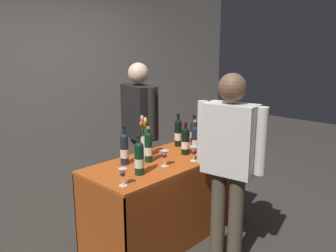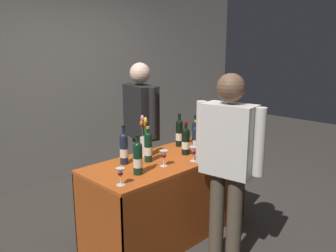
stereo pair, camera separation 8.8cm
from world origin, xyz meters
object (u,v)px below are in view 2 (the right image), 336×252
(featured_wine_bottle, at_px, (196,139))
(taster_foreground_right, at_px, (228,156))
(vendor_presenter, at_px, (141,122))
(display_bottle_0, at_px, (148,146))
(wine_glass_near_vendor, at_px, (120,173))
(tasting_table, at_px, (168,182))
(wine_glass_near_taster, at_px, (164,155))
(flower_vase, at_px, (146,143))
(wine_glass_mid, at_px, (194,151))

(featured_wine_bottle, bearing_deg, taster_foreground_right, -117.79)
(vendor_presenter, distance_m, taster_foreground_right, 1.30)
(display_bottle_0, height_order, wine_glass_near_vendor, display_bottle_0)
(display_bottle_0, relative_size, taster_foreground_right, 0.20)
(tasting_table, height_order, wine_glass_near_taster, wine_glass_near_taster)
(tasting_table, distance_m, flower_vase, 0.42)
(featured_wine_bottle, distance_m, wine_glass_mid, 0.26)
(taster_foreground_right, bearing_deg, wine_glass_near_taster, 9.81)
(tasting_table, xyz_separation_m, flower_vase, (-0.10, 0.19, 0.36))
(display_bottle_0, relative_size, wine_glass_near_vendor, 2.41)
(wine_glass_near_taster, relative_size, vendor_presenter, 0.09)
(wine_glass_near_vendor, height_order, vendor_presenter, vendor_presenter)
(wine_glass_near_vendor, bearing_deg, display_bottle_0, 27.00)
(tasting_table, relative_size, wine_glass_near_taster, 11.36)
(wine_glass_near_taster, distance_m, flower_vase, 0.33)
(wine_glass_near_vendor, distance_m, taster_foreground_right, 0.83)
(wine_glass_near_vendor, xyz_separation_m, vendor_presenter, (0.90, 0.83, 0.10))
(vendor_presenter, relative_size, taster_foreground_right, 1.02)
(tasting_table, relative_size, display_bottle_0, 4.96)
(flower_vase, relative_size, vendor_presenter, 0.25)
(wine_glass_near_vendor, height_order, flower_vase, flower_vase)
(wine_glass_near_taster, xyz_separation_m, taster_foreground_right, (0.17, -0.53, 0.07))
(wine_glass_mid, xyz_separation_m, wine_glass_near_taster, (-0.28, 0.09, 0.01))
(wine_glass_near_taster, relative_size, taster_foreground_right, 0.09)
(wine_glass_near_taster, relative_size, flower_vase, 0.36)
(wine_glass_near_vendor, xyz_separation_m, wine_glass_mid, (0.79, -0.02, -0.00))
(tasting_table, bearing_deg, wine_glass_near_taster, -144.30)
(featured_wine_bottle, relative_size, vendor_presenter, 0.20)
(wine_glass_mid, height_order, taster_foreground_right, taster_foreground_right)
(featured_wine_bottle, height_order, wine_glass_near_taster, featured_wine_bottle)
(featured_wine_bottle, xyz_separation_m, flower_vase, (-0.41, 0.25, -0.01))
(featured_wine_bottle, relative_size, wine_glass_mid, 2.38)
(tasting_table, xyz_separation_m, featured_wine_bottle, (0.31, -0.06, 0.37))
(featured_wine_bottle, height_order, vendor_presenter, vendor_presenter)
(wine_glass_near_vendor, distance_m, wine_glass_near_taster, 0.51)
(featured_wine_bottle, height_order, flower_vase, flower_vase)
(tasting_table, bearing_deg, featured_wine_bottle, -11.01)
(featured_wine_bottle, distance_m, taster_foreground_right, 0.67)
(flower_vase, height_order, taster_foreground_right, taster_foreground_right)
(display_bottle_0, distance_m, vendor_presenter, 0.71)
(display_bottle_0, bearing_deg, wine_glass_near_taster, -86.13)
(wine_glass_near_taster, xyz_separation_m, flower_vase, (0.08, 0.32, 0.02))
(featured_wine_bottle, height_order, taster_foreground_right, taster_foreground_right)
(vendor_presenter, bearing_deg, flower_vase, -21.78)
(wine_glass_near_vendor, xyz_separation_m, taster_foreground_right, (0.68, -0.46, 0.08))
(wine_glass_near_taster, height_order, taster_foreground_right, taster_foreground_right)
(tasting_table, height_order, vendor_presenter, vendor_presenter)
(wine_glass_mid, relative_size, vendor_presenter, 0.08)
(wine_glass_near_taster, distance_m, taster_foreground_right, 0.56)
(wine_glass_near_taster, bearing_deg, taster_foreground_right, -71.66)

